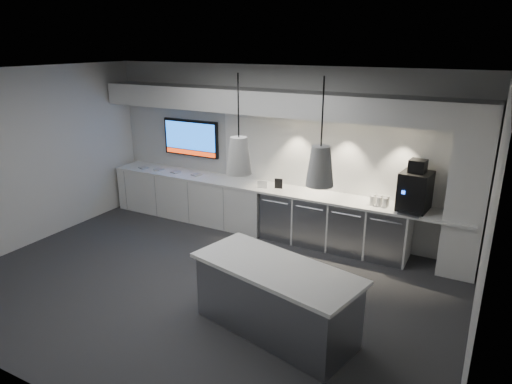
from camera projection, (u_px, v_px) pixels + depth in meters
The scene contains 28 objects.
floor at pixel (203, 286), 6.63m from camera, with size 7.00×7.00×0.00m, color #2F2F31.
ceiling at pixel (194, 73), 5.68m from camera, with size 7.00×7.00×0.00m, color black.
wall_back at pixel (278, 151), 8.25m from camera, with size 7.00×7.00×0.00m, color silver.
wall_front at pixel (37, 263), 4.06m from camera, with size 7.00×7.00×0.00m, color silver.
wall_left at pixel (29, 158), 7.72m from camera, with size 7.00×7.00×0.00m, color silver.
wall_right at pixel (486, 238), 4.59m from camera, with size 7.00×7.00×0.00m, color silver.
back_counter at pixel (270, 188), 8.17m from camera, with size 6.80×0.65×0.04m, color white.
left_base_cabinets at pixel (191, 197), 9.09m from camera, with size 3.30×0.63×0.86m, color white.
fridge_unit_a at pixel (282, 214), 8.20m from camera, with size 0.60×0.61×0.85m, color gray.
fridge_unit_b at pixel (315, 220), 7.92m from camera, with size 0.60×0.61×0.85m, color gray.
fridge_unit_c at pixel (351, 227), 7.64m from camera, with size 0.60×0.61×0.85m, color gray.
fridge_unit_d at pixel (389, 234), 7.36m from camera, with size 0.60×0.61×0.85m, color gray.
backsplash at pixel (342, 156), 7.68m from camera, with size 4.60×0.03×1.30m, color white.
soffit at pixel (272, 102), 7.71m from camera, with size 6.90×0.60×0.40m, color white.
column at pixel (468, 192), 6.63m from camera, with size 0.55×0.55×2.60m, color white.
wall_tv at pixel (191, 138), 9.04m from camera, with size 1.25×0.07×0.72m.
island at pixel (276, 298), 5.49m from camera, with size 2.20×1.32×0.87m.
bin at pixel (220, 283), 6.21m from camera, with size 0.35×0.35×0.50m, color gray.
coffee_machine at pixel (415, 189), 6.98m from camera, with size 0.48×0.65×0.79m.
sign_black at pixel (279, 184), 8.06m from camera, with size 0.14×0.02×0.18m, color black.
sign_white at pixel (262, 184), 8.09m from camera, with size 0.18×0.02×0.14m, color white.
cup_cluster at pixel (379, 201), 7.23m from camera, with size 0.29×0.18×0.16m, color silver, non-canonical shape.
tray_a at pixel (143, 168), 9.36m from camera, with size 0.16×0.16×0.03m, color #A4A4A4.
tray_b at pixel (159, 169), 9.23m from camera, with size 0.16×0.16×0.03m, color #A4A4A4.
tray_c at pixel (175, 172), 9.06m from camera, with size 0.16×0.16×0.03m, color #A4A4A4.
tray_d at pixel (196, 175), 8.87m from camera, with size 0.16×0.16×0.03m, color #A4A4A4.
pendant_left at pixel (239, 155), 5.17m from camera, with size 0.30×0.30×1.12m.
pendant_right at pixel (320, 166), 4.73m from camera, with size 0.30×0.30×1.12m.
Camera 1 is at (3.44, -4.80, 3.38)m, focal length 32.00 mm.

